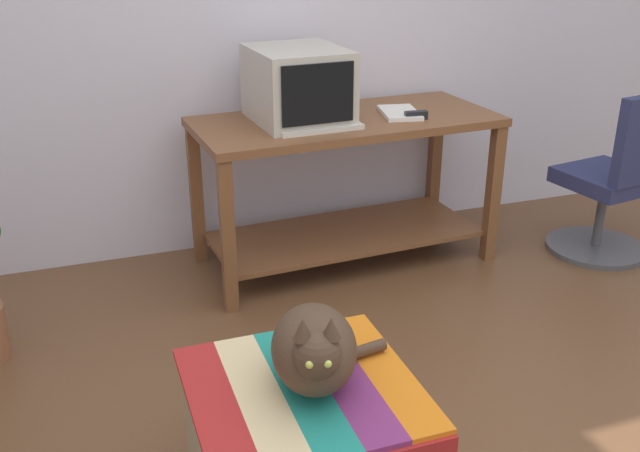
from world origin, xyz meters
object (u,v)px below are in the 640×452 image
Objects in this scene: desk at (345,165)px; ottoman_with_blanket at (304,450)px; office_chair at (615,186)px; tv_monitor at (298,86)px; keyboard at (318,127)px; cat at (315,349)px; book at (400,113)px; stapler at (416,115)px.

desk is 2.40× the size of ottoman_with_blanket.
tv_monitor is at bearing -24.50° from office_chair.
keyboard is 1.54m from cat.
desk reaches higher than ottoman_with_blanket.
ottoman_with_blanket is (-1.02, -1.56, -0.55)m from book.
stapler is (-1.03, 0.27, 0.40)m from office_chair.
ottoman_with_blanket is at bearing -110.82° from tv_monitor.
book is at bearing 26.27° from stapler.
ottoman_with_blanket is 1.53× the size of cat.
office_chair reaches higher than ottoman_with_blanket.
office_chair is (1.53, -0.25, -0.39)m from keyboard.
tv_monitor reaches higher than cat.
desk is 5.49× the size of book.
keyboard is (-0.20, -0.16, 0.25)m from desk.
book is (0.27, -0.03, 0.25)m from desk.
keyboard is 0.45× the size of office_chair.
office_chair is (2.05, 1.19, -0.19)m from cat.
desk is 0.36m from keyboard.
stapler is (0.04, -0.10, 0.01)m from book.
ottoman_with_blanket is at bearing -113.88° from keyboard.
book is 1.19m from office_chair.
book is 1.95m from ottoman_with_blanket.
keyboard reaches higher than ottoman_with_blanket.
ottoman_with_blanket is 2.41m from office_chair.
book is at bearing -10.33° from desk.
office_chair is at bearing -12.22° from keyboard.
book reaches higher than cat.
stapler reaches higher than desk.
book is at bearing -9.57° from tv_monitor.
desk is 1.75m from cat.
office_chair is at bearing -97.91° from stapler.
office_chair reaches higher than cat.
keyboard is 0.96× the size of cat.
keyboard is at bearing -81.45° from tv_monitor.
cat is (-0.72, -1.60, 0.05)m from desk.
book reaches higher than ottoman_with_blanket.
tv_monitor is at bearing 98.87° from keyboard.
desk is 13.79× the size of stapler.
cat reaches higher than ottoman_with_blanket.
cat is 1.80m from stapler.
stapler is at bearing -59.14° from book.
desk is 1.70× the size of office_chair.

